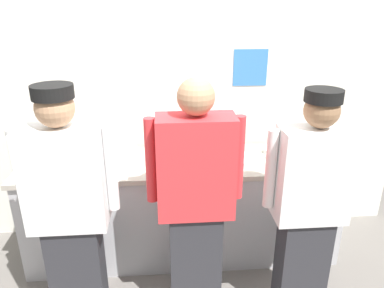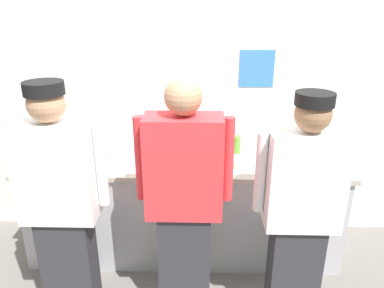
% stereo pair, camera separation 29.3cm
% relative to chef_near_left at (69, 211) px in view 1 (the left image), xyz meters
% --- Properties ---
extents(ground_plane, '(9.00, 9.00, 0.00)m').
position_rel_chef_near_left_xyz_m(ground_plane, '(0.75, 0.38, -0.91)').
color(ground_plane, slate).
extents(wall_back, '(4.15, 0.11, 2.80)m').
position_rel_chef_near_left_xyz_m(wall_back, '(0.75, 1.19, 0.49)').
color(wall_back, silver).
rests_on(wall_back, ground).
extents(prep_counter, '(2.65, 0.66, 0.89)m').
position_rel_chef_near_left_xyz_m(prep_counter, '(0.75, 0.73, -0.46)').
color(prep_counter, '#B2B2B7').
rests_on(prep_counter, ground).
extents(chef_near_left, '(0.61, 0.24, 1.70)m').
position_rel_chef_near_left_xyz_m(chef_near_left, '(0.00, 0.00, 0.00)').
color(chef_near_left, '#2D2D33').
rests_on(chef_near_left, ground).
extents(chef_center, '(0.62, 0.24, 1.72)m').
position_rel_chef_near_left_xyz_m(chef_center, '(0.79, 0.04, 0.00)').
color(chef_center, '#2D2D33').
rests_on(chef_center, ground).
extents(chef_far_right, '(0.60, 0.24, 1.64)m').
position_rel_chef_near_left_xyz_m(chef_far_right, '(1.53, -0.00, -0.03)').
color(chef_far_right, '#2D2D33').
rests_on(chef_far_right, ground).
extents(plate_stack_front, '(0.24, 0.24, 0.05)m').
position_rel_chef_near_left_xyz_m(plate_stack_front, '(1.26, 0.64, 0.01)').
color(plate_stack_front, white).
rests_on(plate_stack_front, prep_counter).
extents(mixing_bowl_steel, '(0.38, 0.38, 0.14)m').
position_rel_chef_near_left_xyz_m(mixing_bowl_steel, '(0.18, 0.74, 0.05)').
color(mixing_bowl_steel, '#B7BABF').
rests_on(mixing_bowl_steel, prep_counter).
extents(sheet_tray, '(0.56, 0.36, 0.02)m').
position_rel_chef_near_left_xyz_m(sheet_tray, '(0.75, 0.72, -0.00)').
color(sheet_tray, '#B7BABF').
rests_on(sheet_tray, prep_counter).
extents(squeeze_bottle_primary, '(0.05, 0.05, 0.18)m').
position_rel_chef_near_left_xyz_m(squeeze_bottle_primary, '(1.20, 0.90, 0.07)').
color(squeeze_bottle_primary, '#56A333').
rests_on(squeeze_bottle_primary, prep_counter).
extents(squeeze_bottle_secondary, '(0.06, 0.06, 0.18)m').
position_rel_chef_near_left_xyz_m(squeeze_bottle_secondary, '(1.07, 0.85, 0.07)').
color(squeeze_bottle_secondary, '#E5E066').
rests_on(squeeze_bottle_secondary, prep_counter).
extents(ramekin_red_sauce, '(0.09, 0.09, 0.05)m').
position_rel_chef_near_left_xyz_m(ramekin_red_sauce, '(1.50, 0.70, 0.01)').
color(ramekin_red_sauce, white).
rests_on(ramekin_red_sauce, prep_counter).
extents(ramekin_green_sauce, '(0.10, 0.10, 0.04)m').
position_rel_chef_near_left_xyz_m(ramekin_green_sauce, '(1.50, 0.84, 0.00)').
color(ramekin_green_sauce, white).
rests_on(ramekin_green_sauce, prep_counter).
extents(deli_cup, '(0.09, 0.09, 0.11)m').
position_rel_chef_near_left_xyz_m(deli_cup, '(-0.37, 0.89, 0.04)').
color(deli_cup, white).
rests_on(deli_cup, prep_counter).
extents(chefs_knife, '(0.28, 0.03, 0.02)m').
position_rel_chef_near_left_xyz_m(chefs_knife, '(-0.25, 0.68, -0.01)').
color(chefs_knife, '#B7BABF').
rests_on(chefs_knife, prep_counter).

